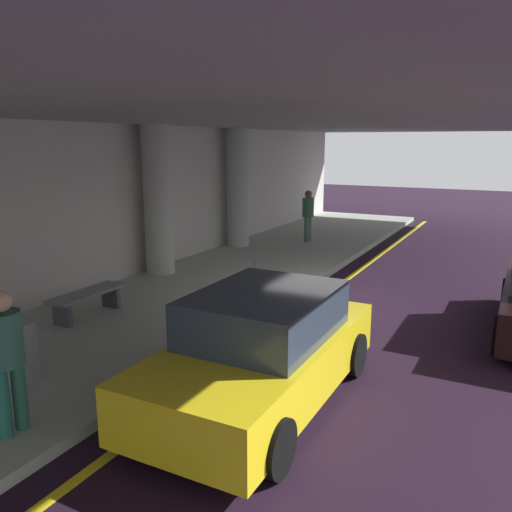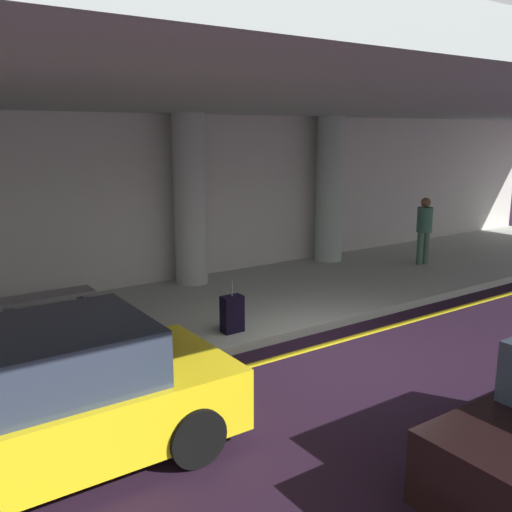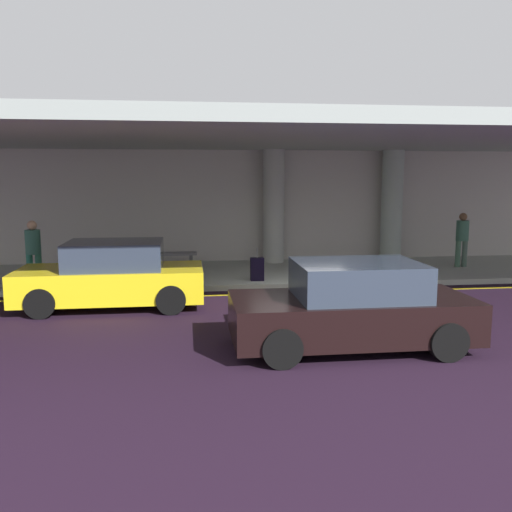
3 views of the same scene
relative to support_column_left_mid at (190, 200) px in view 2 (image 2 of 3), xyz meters
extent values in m
plane|color=black|center=(0.00, -4.74, -1.97)|extent=(60.00, 60.00, 0.00)
cube|color=#A4AC9F|center=(0.00, -1.64, -1.90)|extent=(26.00, 4.20, 0.15)
cube|color=yellow|center=(0.00, -4.23, -1.97)|extent=(26.00, 0.14, 0.01)
cylinder|color=#A6A9A1|center=(0.00, 0.00, 0.00)|extent=(0.70, 0.70, 3.65)
cylinder|color=#9FADA2|center=(4.00, 0.00, 0.00)|extent=(0.70, 0.70, 3.65)
cube|color=#919C96|center=(0.00, -2.14, 1.97)|extent=(28.00, 13.20, 0.30)
cube|color=#BCB7AE|center=(0.00, 0.61, -0.07)|extent=(26.00, 0.30, 3.80)
cube|color=yellow|center=(-4.53, -5.15, -1.42)|extent=(4.10, 1.80, 0.70)
cube|color=#2D3847|center=(-4.43, -5.15, -0.77)|extent=(2.10, 1.60, 0.60)
cylinder|color=black|center=(-3.18, -4.30, -1.65)|extent=(0.64, 0.22, 0.64)
cylinder|color=black|center=(-3.18, -6.00, -1.65)|extent=(0.64, 0.22, 0.64)
cylinder|color=black|center=(-1.39, -7.88, -1.65)|extent=(0.64, 0.22, 0.64)
cylinder|color=#3D604A|center=(5.54, -1.71, -1.42)|extent=(0.16, 0.16, 0.82)
cylinder|color=#445B4D|center=(5.76, -1.71, -1.42)|extent=(0.16, 0.16, 0.82)
cylinder|color=#35604D|center=(5.65, -1.71, -0.69)|extent=(0.38, 0.38, 0.62)
sphere|color=brown|center=(5.65, -1.71, -0.26)|extent=(0.24, 0.24, 0.24)
cube|color=black|center=(-0.95, -3.18, -1.51)|extent=(0.36, 0.22, 0.62)
cylinder|color=slate|center=(-0.95, -3.18, -1.06)|extent=(0.02, 0.02, 0.28)
cube|color=slate|center=(-3.33, -0.86, -1.38)|extent=(1.60, 0.50, 0.06)
cube|color=#4C4C51|center=(-3.95, -0.86, -1.61)|extent=(0.10, 0.40, 0.42)
cube|color=#4C4C51|center=(-2.71, -0.86, -1.61)|extent=(0.10, 0.40, 0.42)
camera|label=1|loc=(-10.25, -8.04, 1.43)|focal=36.66mm
camera|label=2|loc=(-5.66, -10.71, 1.43)|focal=39.38mm
camera|label=3|loc=(-2.80, -17.57, 0.96)|focal=38.30mm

